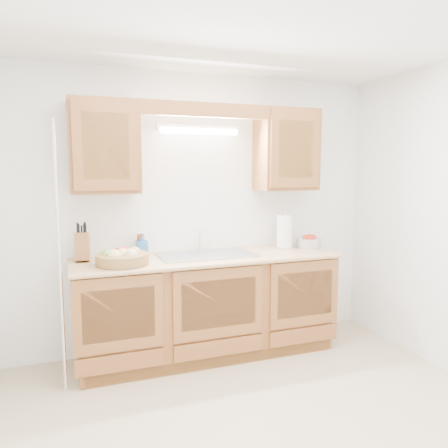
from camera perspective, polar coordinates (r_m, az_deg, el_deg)
name	(u,v)px	position (r m, az deg, el deg)	size (l,w,h in m)	color
room	(268,235)	(2.66, 5.72, -1.45)	(3.52, 3.50, 2.50)	#C3AE8D
base_cabinets	(207,306)	(3.94, -2.19, -10.69)	(2.20, 0.60, 0.86)	brown
countertop	(208,258)	(3.81, -2.15, -4.44)	(2.30, 0.63, 0.04)	tan
upper_cabinet_left	(104,147)	(3.72, -15.40, 9.66)	(0.55, 0.33, 0.75)	brown
upper_cabinet_right	(286,150)	(4.20, 8.12, 9.53)	(0.55, 0.33, 0.75)	brown
valance	(207,110)	(3.77, -2.27, 14.68)	(2.20, 0.05, 0.12)	brown
fluorescent_fixture	(199,130)	(3.97, -3.29, 12.22)	(0.76, 0.08, 0.08)	white
sink	(207,263)	(3.84, -2.24, -5.14)	(0.84, 0.46, 0.36)	#9E9EA3
wire_shelf_pole	(60,260)	(3.36, -20.66, -4.38)	(0.03, 0.03, 2.00)	silver
outlet_plate	(288,219)	(4.42, 8.37, 0.64)	(0.08, 0.01, 0.12)	white
fruit_basket	(122,257)	(3.54, -13.15, -4.27)	(0.44, 0.44, 0.13)	olive
knife_block	(82,247)	(3.75, -18.03, -2.84)	(0.13, 0.20, 0.33)	brown
orange_canister	(141,244)	(3.88, -10.82, -2.55)	(0.09, 0.09, 0.20)	#CF480B
soap_bottle	(142,245)	(3.83, -10.70, -2.67)	(0.09, 0.09, 0.20)	#2262AA
sponge	(140,253)	(3.92, -10.85, -3.78)	(0.13, 0.10, 0.03)	#CC333F
paper_towel	(284,232)	(4.18, 7.90, -1.02)	(0.18, 0.18, 0.37)	silver
apple_bowl	(308,242)	(4.26, 10.97, -2.30)	(0.32, 0.32, 0.13)	silver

